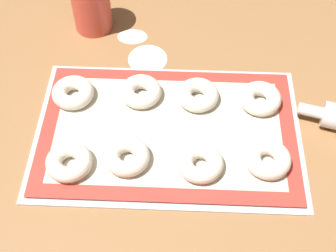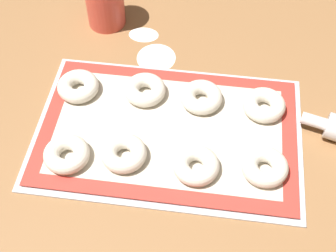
% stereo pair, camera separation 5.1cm
% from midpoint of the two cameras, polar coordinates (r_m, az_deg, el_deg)
% --- Properties ---
extents(ground_plane, '(2.80, 2.80, 0.00)m').
position_cam_midpoint_polar(ground_plane, '(0.95, -0.79, -0.92)').
color(ground_plane, olive).
extents(baking_tray, '(0.54, 0.35, 0.01)m').
position_cam_midpoint_polar(baking_tray, '(0.95, -1.55, -0.90)').
color(baking_tray, silver).
rests_on(baking_tray, ground_plane).
extents(baking_mat, '(0.51, 0.33, 0.00)m').
position_cam_midpoint_polar(baking_mat, '(0.94, -1.56, -0.70)').
color(baking_mat, red).
rests_on(baking_mat, baking_tray).
extents(bagel_front_far_left, '(0.09, 0.09, 0.03)m').
position_cam_midpoint_polar(bagel_front_far_left, '(0.91, -13.57, -4.34)').
color(bagel_front_far_left, silver).
rests_on(bagel_front_far_left, baking_mat).
extents(bagel_front_mid_left, '(0.09, 0.09, 0.03)m').
position_cam_midpoint_polar(bagel_front_mid_left, '(0.89, -6.68, -3.78)').
color(bagel_front_mid_left, silver).
rests_on(bagel_front_mid_left, baking_mat).
extents(bagel_front_mid_right, '(0.09, 0.09, 0.03)m').
position_cam_midpoint_polar(bagel_front_mid_right, '(0.88, 2.28, -4.60)').
color(bagel_front_mid_right, silver).
rests_on(bagel_front_mid_right, baking_mat).
extents(bagel_front_far_right, '(0.09, 0.09, 0.03)m').
position_cam_midpoint_polar(bagel_front_far_right, '(0.90, 10.47, -4.07)').
color(bagel_front_far_right, silver).
rests_on(bagel_front_far_right, baking_mat).
extents(bagel_back_far_left, '(0.09, 0.09, 0.03)m').
position_cam_midpoint_polar(bagel_back_far_left, '(1.01, -12.96, 3.93)').
color(bagel_back_far_left, silver).
rests_on(bagel_back_far_left, baking_mat).
extents(bagel_back_mid_left, '(0.09, 0.09, 0.03)m').
position_cam_midpoint_polar(bagel_back_mid_left, '(0.99, -4.83, 4.16)').
color(bagel_back_mid_left, silver).
rests_on(bagel_back_mid_left, baking_mat).
extents(bagel_back_mid_right, '(0.09, 0.09, 0.03)m').
position_cam_midpoint_polar(bagel_back_mid_right, '(0.98, 2.15, 3.75)').
color(bagel_back_mid_right, silver).
rests_on(bagel_back_mid_right, baking_mat).
extents(bagel_back_far_right, '(0.09, 0.09, 0.03)m').
position_cam_midpoint_polar(bagel_back_far_right, '(0.99, 9.72, 3.27)').
color(bagel_back_far_right, silver).
rests_on(bagel_back_far_right, baking_mat).
extents(flour_canister, '(0.09, 0.09, 0.15)m').
position_cam_midpoint_polar(flour_canister, '(1.15, -10.74, 14.69)').
color(flour_canister, '#DB4C3D').
rests_on(flour_canister, ground_plane).
extents(flour_patch_near, '(0.07, 0.05, 0.00)m').
position_cam_midpoint_polar(flour_patch_near, '(1.15, -5.66, 10.81)').
color(flour_patch_near, white).
rests_on(flour_patch_near, ground_plane).
extents(flour_patch_far, '(0.09, 0.09, 0.00)m').
position_cam_midpoint_polar(flour_patch_far, '(1.09, -3.86, 8.18)').
color(flour_patch_far, white).
rests_on(flour_patch_far, ground_plane).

